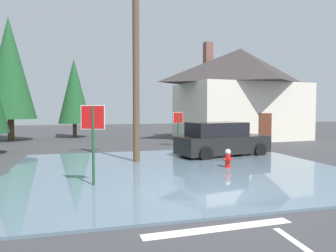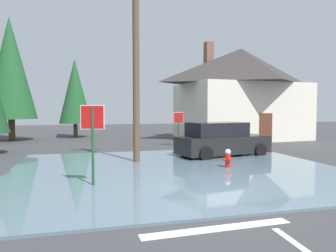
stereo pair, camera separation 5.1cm
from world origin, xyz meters
name	(u,v)px [view 1 (the left image)]	position (x,y,z in m)	size (l,w,h in m)	color
ground_plane	(216,197)	(0.00, 0.00, -0.05)	(80.00, 80.00, 0.10)	#38383A
flood_puddle	(178,170)	(-0.02, 3.50, 0.03)	(12.05, 10.44, 0.07)	slate
lane_stop_bar	(220,228)	(-0.86, -2.15, 0.00)	(3.07, 0.30, 0.01)	silver
stop_sign_near	(93,129)	(-3.11, 1.73, 1.71)	(0.67, 0.24, 2.40)	#1E4C28
fire_hydrant	(228,159)	(1.92, 3.35, 0.38)	(0.38, 0.33, 0.76)	red
utility_pole	(136,63)	(-1.25, 5.52, 4.20)	(1.60, 0.28, 8.06)	brown
stop_sign_far	(178,122)	(2.20, 10.97, 1.47)	(0.66, 0.14, 2.08)	#1E4C28
house	(240,92)	(8.17, 14.42, 3.57)	(9.98, 7.51, 7.42)	silver
parked_car	(221,140)	(2.99, 6.33, 0.79)	(4.75, 2.61, 1.65)	black
pine_tree_tall_left	(74,91)	(-4.15, 18.75, 3.71)	(2.52, 2.52, 6.30)	#4C3823
pine_tree_far_center	(9,68)	(-8.49, 17.02, 5.18)	(3.52, 3.52, 8.81)	#4C3823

